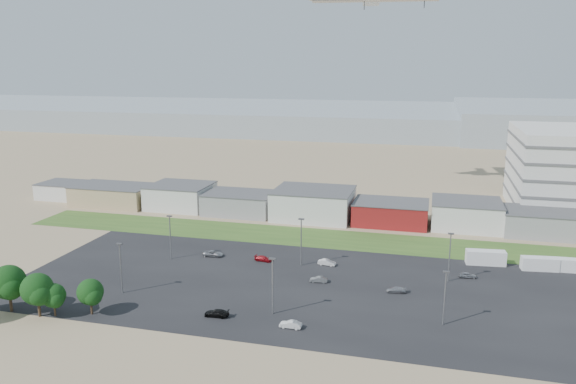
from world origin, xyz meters
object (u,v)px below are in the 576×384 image
(parked_car_3, at_px, (217,313))
(parked_car_12, at_px, (396,290))
(parked_car_13, at_px, (291,324))
(box_trailer_a, at_px, (486,258))
(parked_car_9, at_px, (213,254))
(parked_car_8, at_px, (468,275))
(parked_car_11, at_px, (327,262))
(parked_car_7, at_px, (319,279))
(parked_car_6, at_px, (263,259))

(parked_car_3, height_order, parked_car_12, parked_car_3)
(parked_car_13, bearing_deg, parked_car_3, -93.15)
(box_trailer_a, bearing_deg, parked_car_9, -176.46)
(parked_car_8, distance_m, parked_car_13, 43.05)
(parked_car_8, distance_m, parked_car_12, 17.90)
(parked_car_8, height_order, parked_car_11, parked_car_11)
(parked_car_11, bearing_deg, parked_car_9, 97.09)
(parked_car_7, xyz_separation_m, parked_car_9, (-26.63, 9.35, 0.06))
(parked_car_7, height_order, parked_car_11, parked_car_11)
(parked_car_7, bearing_deg, parked_car_8, 102.25)
(parked_car_3, bearing_deg, parked_car_11, 152.97)
(box_trailer_a, bearing_deg, parked_car_13, -136.02)
(parked_car_7, relative_size, parked_car_13, 0.95)
(parked_car_9, distance_m, parked_car_13, 40.07)
(parked_car_9, bearing_deg, box_trailer_a, -84.29)
(parked_car_6, xyz_separation_m, parked_car_13, (14.04, -30.12, 0.04))
(parked_car_6, distance_m, parked_car_12, 31.83)
(parked_car_6, height_order, parked_car_9, parked_car_9)
(parked_car_3, bearing_deg, parked_car_12, 119.86)
(parked_car_13, bearing_deg, parked_car_6, -154.26)
(box_trailer_a, xyz_separation_m, parked_car_9, (-60.11, -10.19, -0.92))
(parked_car_3, xyz_separation_m, parked_car_12, (29.60, 18.71, -0.08))
(parked_car_6, xyz_separation_m, parked_car_9, (-12.13, 0.22, 0.07))
(parked_car_3, bearing_deg, parked_car_7, 142.57)
(parked_car_6, relative_size, parked_car_7, 1.13)
(box_trailer_a, bearing_deg, parked_car_8, -119.96)
(parked_car_9, height_order, parked_car_11, parked_car_9)
(parked_car_3, relative_size, parked_car_13, 1.16)
(parked_car_9, relative_size, parked_car_12, 1.23)
(parked_car_3, xyz_separation_m, parked_car_9, (-12.58, 29.42, 0.01))
(parked_car_9, bearing_deg, parked_car_8, -93.14)
(parked_car_12, height_order, parked_car_13, parked_car_13)
(parked_car_6, relative_size, parked_car_11, 1.02)
(parked_car_9, bearing_deg, parked_car_12, -108.15)
(parked_car_7, relative_size, parked_car_11, 0.91)
(box_trailer_a, height_order, parked_car_13, box_trailer_a)
(parked_car_7, distance_m, parked_car_13, 21.01)
(parked_car_9, height_order, parked_car_12, parked_car_9)
(parked_car_9, bearing_deg, parked_car_13, -143.14)
(box_trailer_a, bearing_deg, parked_car_3, -146.27)
(parked_car_11, height_order, parked_car_13, parked_car_11)
(parked_car_6, bearing_deg, parked_car_3, -172.33)
(parked_car_6, bearing_deg, parked_car_8, -81.96)
(box_trailer_a, xyz_separation_m, parked_car_12, (-17.93, -20.90, -1.02))
(parked_car_11, bearing_deg, parked_car_3, 160.77)
(parked_car_9, bearing_deg, parked_car_6, -94.97)
(parked_car_3, relative_size, parked_car_6, 1.09)
(parked_car_6, bearing_deg, parked_car_7, -115.38)
(parked_car_13, bearing_deg, parked_car_7, 179.47)
(parked_car_6, relative_size, parked_car_12, 1.06)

